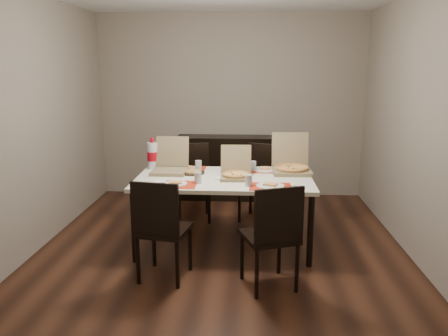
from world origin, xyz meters
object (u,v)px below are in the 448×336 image
Objects in this scene: dip_bowl at (230,172)px; soda_bottle at (153,156)px; chair_near_left at (161,226)px; pizza_box_center at (236,173)px; sideboard at (230,167)px; chair_far_left at (193,178)px; chair_near_right at (273,233)px; chair_far_right at (261,179)px; dining_table at (224,184)px.

dip_bowl is 0.29× the size of soda_bottle.
chair_near_left is at bearing -118.76° from dip_bowl.
pizza_box_center is 1.03× the size of soda_bottle.
chair_far_left is at bearing -115.76° from sideboard.
sideboard is 2.71m from chair_near_right.
chair_far_left is 9.10× the size of dip_bowl.
chair_near_left is at bearing -74.77° from soda_bottle.
pizza_box_center reaches higher than chair_near_right.
chair_near_left is 1.00× the size of chair_far_right.
chair_far_right is at bearing 61.94° from chair_near_left.
dip_bowl is (0.49, -0.68, 0.25)m from chair_far_left.
pizza_box_center reaches higher than sideboard.
chair_near_right and chair_far_left have the same top height.
soda_bottle is (-1.22, -0.54, 0.39)m from chair_far_right.
chair_far_left is (-0.90, 1.79, 0.00)m from chair_near_right.
pizza_box_center is at bearing 110.74° from chair_near_right.
pizza_box_center reaches higher than dip_bowl.
pizza_box_center is (-0.28, -0.91, 0.29)m from chair_far_right.
chair_far_right is at bearing 23.95° from soda_bottle.
soda_bottle is at bearing 170.37° from dip_bowl.
chair_far_right reaches higher than dining_table.
chair_near_right is 1.00× the size of chair_far_left.
soda_bottle is (-0.82, 0.36, 0.21)m from dining_table.
chair_far_left is at bearing -179.23° from chair_far_right.
soda_bottle reaches higher than dining_table.
dining_table is 0.96m from chair_near_left.
dip_bowl is (0.55, 1.01, 0.25)m from chair_near_left.
chair_far_right reaches higher than sideboard.
soda_bottle is (-0.32, 1.16, 0.39)m from chair_near_left.
chair_far_left is 0.76m from soda_bottle.
dining_table is at bearing -104.20° from dip_bowl.
sideboard is at bearing 100.25° from chair_near_right.
chair_near_right is (0.96, -0.10, 0.00)m from chair_near_left.
chair_far_right is 0.81m from dip_bowl.
soda_bottle is at bearing 135.40° from chair_near_right.
chair_far_right is at bearing 0.77° from chair_far_left.
pizza_box_center reaches higher than chair_far_left.
chair_near_right is 1.00× the size of chair_far_right.
pizza_box_center is 0.23m from dip_bowl.
chair_near_left is at bearing -122.04° from dining_table.
sideboard is 1.78m from dining_table.
sideboard is 1.68m from soda_bottle.
pizza_box_center is (-0.34, 0.90, 0.29)m from chair_near_right.
chair_near_right is 1.84m from soda_bottle.
chair_far_right is 0.99m from pizza_box_center.
dining_table is 1.01m from chair_far_left.
chair_near_right and chair_far_right have the same top height.
pizza_box_center is 3.51× the size of dip_bowl.
pizza_box_center reaches higher than chair_far_right.
chair_near_left is at bearing -92.04° from chair_far_left.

